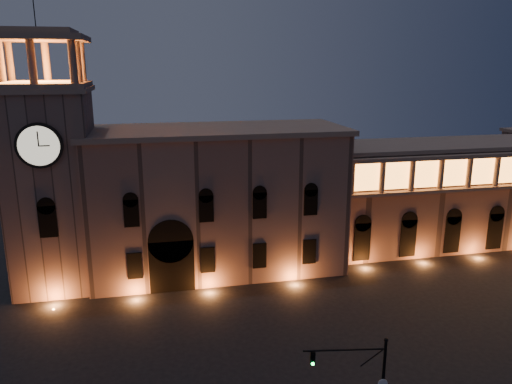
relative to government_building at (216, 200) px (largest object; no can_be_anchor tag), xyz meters
The scene contains 4 objects.
ground 23.71m from the government_building, 84.59° to the right, with size 160.00×160.00×0.00m, color black.
government_building is the anchor object (origin of this frame).
clock_tower 18.82m from the government_building, behind, with size 9.80×9.80×32.40m.
colonnade_wing 34.16m from the government_building, ahead, with size 40.60×11.50×14.50m.
Camera 1 is at (-9.81, -36.42, 25.02)m, focal length 35.00 mm.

